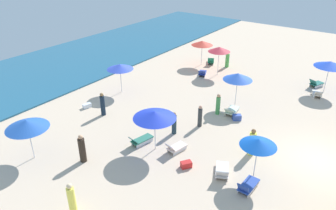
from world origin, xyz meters
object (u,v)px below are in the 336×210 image
lounge_chair_2_0 (211,61)px  beachgoer_1 (200,116)px  lounge_chair_1_1 (316,84)px  beachgoer_0 (227,60)px  cooler_box_2 (237,117)px  lounge_chair_1_0 (317,94)px  lounge_chair_3_0 (222,171)px  umbrella_1 (330,64)px  beachgoer_7 (82,149)px  cooler_box_1 (186,164)px  beachgoer_3 (72,200)px  lounge_chair_3_1 (248,186)px  cooler_box_0 (87,106)px  beachgoer_5 (218,104)px  lounge_chair_7_0 (202,73)px  lounge_chair_0_0 (141,140)px  umbrella_3 (258,143)px  beachgoer_4 (103,105)px  lounge_chair_0_1 (176,147)px  lounge_chair_4_0 (232,111)px  beachgoer_2 (252,143)px  umbrella_7 (219,49)px  umbrella_8 (27,124)px  umbrella_6 (120,67)px  umbrella_0 (155,115)px  umbrella_2 (202,43)px  umbrella_4 (238,77)px  beachgoer_6 (174,124)px

lounge_chair_2_0 → beachgoer_1: 12.26m
lounge_chair_1_1 → beachgoer_0: beachgoer_0 is taller
beachgoer_1 → cooler_box_2: 2.76m
lounge_chair_1_0 → lounge_chair_3_0: bearing=61.2°
umbrella_1 → beachgoer_7: 19.55m
cooler_box_1 → beachgoer_3: bearing=-167.1°
lounge_chair_3_1 → cooler_box_0: (1.27, 12.96, -0.09)m
umbrella_1 → beachgoer_5: size_ratio=1.67×
lounge_chair_7_0 → beachgoer_7: beachgoer_7 is taller
lounge_chair_0_0 → umbrella_3: bearing=-159.2°
beachgoer_4 → lounge_chair_2_0: bearing=136.1°
lounge_chair_0_1 → cooler_box_2: lounge_chair_0_1 is taller
beachgoer_7 → beachgoer_3: bearing=-157.9°
lounge_chair_1_0 → cooler_box_0: size_ratio=2.27×
umbrella_3 → cooler_box_1: (-1.39, 3.21, -1.92)m
lounge_chair_7_0 → beachgoer_5: (-5.61, -4.53, 0.50)m
umbrella_1 → lounge_chair_4_0: size_ratio=1.61×
cooler_box_2 → lounge_chair_2_0: bearing=88.7°
lounge_chair_0_1 → cooler_box_2: (5.41, -1.28, -0.06)m
beachgoer_2 → cooler_box_2: 3.94m
umbrella_7 → beachgoer_7: 15.90m
lounge_chair_0_0 → beachgoer_2: bearing=-142.0°
umbrella_8 → beachgoer_3: size_ratio=1.43×
lounge_chair_0_0 → beachgoer_3: (-5.93, -1.16, 0.53)m
lounge_chair_3_1 → umbrella_6: (4.74, 12.80, 1.90)m
umbrella_8 → beachgoer_4: size_ratio=1.44×
beachgoer_1 → cooler_box_1: 4.45m
lounge_chair_2_0 → lounge_chair_7_0: (-3.25, -0.95, -0.02)m
lounge_chair_7_0 → beachgoer_0: beachgoer_0 is taller
umbrella_0 → umbrella_2: (13.90, 5.16, -0.09)m
umbrella_4 → umbrella_6: bearing=110.5°
beachgoer_0 → beachgoer_5: (-8.94, -3.76, 0.03)m
lounge_chair_3_0 → beachgoer_0: bearing=-89.5°
beachgoer_0 → cooler_box_2: 10.36m
lounge_chair_3_0 → cooler_box_0: size_ratio=2.74×
lounge_chair_1_1 → umbrella_7: size_ratio=0.55×
umbrella_1 → lounge_chair_2_0: bearing=87.4°
lounge_chair_3_0 → lounge_chair_0_0: bearing=-21.8°
beachgoer_1 → beachgoer_4: size_ratio=0.90×
lounge_chair_1_1 → lounge_chair_2_0: 9.86m
lounge_chair_1_1 → beachgoer_1: beachgoer_1 is taller
lounge_chair_0_0 → umbrella_7: 12.96m
beachgoer_5 → beachgoer_6: beachgoer_5 is taller
lounge_chair_0_1 → umbrella_7: bearing=-61.7°
umbrella_4 → lounge_chair_3_0: bearing=-159.3°
lounge_chair_0_0 → umbrella_2: size_ratio=0.66×
cooler_box_1 → umbrella_0: bearing=116.0°
umbrella_0 → umbrella_4: 7.91m
umbrella_4 → beachgoer_0: bearing=30.8°
lounge_chair_1_1 → beachgoer_6: 13.94m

